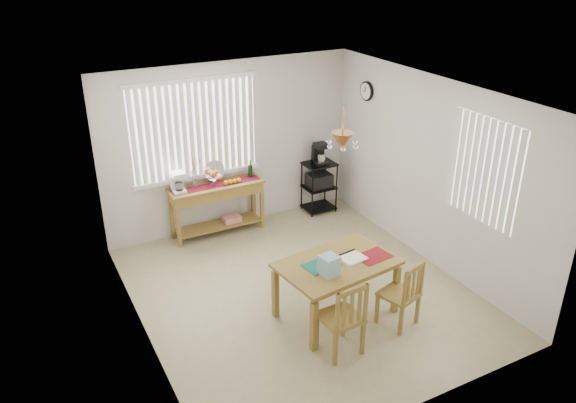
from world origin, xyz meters
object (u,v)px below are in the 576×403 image
wire_cart (319,182)px  chair_left (342,318)px  cart_items (320,154)px  dining_table (337,268)px  chair_right (402,294)px  sideboard (217,197)px

wire_cart → chair_left: 3.61m
cart_items → dining_table: bearing=-116.5°
chair_right → dining_table: bearing=136.9°
sideboard → dining_table: sideboard is taller
wire_cart → cart_items: size_ratio=2.43×
cart_items → chair_right: size_ratio=0.41×
cart_items → chair_right: 3.28m
wire_cart → chair_left: (-1.62, -3.23, -0.06)m
chair_left → chair_right: bearing=6.5°
chair_left → chair_right: (0.88, 0.10, -0.03)m
dining_table → sideboard: bearing=100.4°
wire_cart → dining_table: wire_cart is taller
sideboard → dining_table: 2.68m
wire_cart → chair_left: chair_left is taller
wire_cart → chair_left: size_ratio=0.93×
sideboard → cart_items: bearing=-0.6°
dining_table → chair_left: size_ratio=1.59×
wire_cart → dining_table: (-1.30, -2.60, 0.13)m
wire_cart → cart_items: 0.50m
wire_cart → cart_items: (0.00, 0.01, 0.50)m
chair_left → chair_right: 0.89m
sideboard → wire_cart: size_ratio=1.70×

